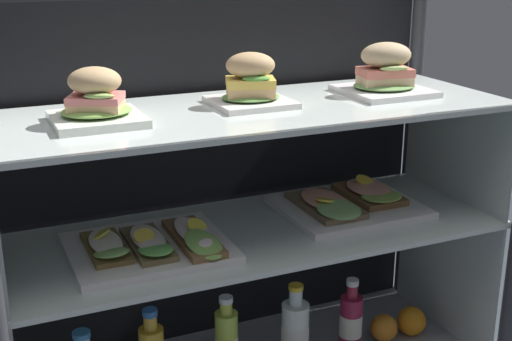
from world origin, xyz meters
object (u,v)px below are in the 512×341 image
object	(u,v)px
plated_roll_sandwich_mid_left	(250,85)
orange_fruit_beside_bottles	(384,328)
plated_roll_sandwich_near_left_corner	(96,103)
juice_bottle_back_right	(351,322)
orange_fruit_near_left_post	(411,321)
plated_roll_sandwich_far_left	(385,75)
juice_bottle_tucked_behind	(295,334)
open_sandwich_tray_near_right_corner	(349,202)
open_sandwich_tray_far_right	(152,245)

from	to	relation	value
plated_roll_sandwich_mid_left	orange_fruit_beside_bottles	world-z (taller)	plated_roll_sandwich_mid_left
plated_roll_sandwich_near_left_corner	juice_bottle_back_right	distance (m)	0.88
orange_fruit_beside_bottles	orange_fruit_near_left_post	size ratio (longest dim) A/B	0.94
plated_roll_sandwich_far_left	juice_bottle_tucked_behind	bearing A→B (deg)	-172.38
plated_roll_sandwich_mid_left	open_sandwich_tray_near_right_corner	world-z (taller)	plated_roll_sandwich_mid_left
juice_bottle_back_right	orange_fruit_beside_bottles	bearing A→B (deg)	1.84
open_sandwich_tray_near_right_corner	juice_bottle_tucked_behind	xyz separation A→B (m)	(-0.17, -0.04, -0.31)
plated_roll_sandwich_near_left_corner	orange_fruit_near_left_post	world-z (taller)	plated_roll_sandwich_near_left_corner
juice_bottle_back_right	juice_bottle_tucked_behind	bearing A→B (deg)	-176.52
open_sandwich_tray_near_right_corner	orange_fruit_beside_bottles	distance (m)	0.38
plated_roll_sandwich_far_left	juice_bottle_back_right	bearing A→B (deg)	-163.75
open_sandwich_tray_near_right_corner	orange_fruit_beside_bottles	bearing A→B (deg)	-14.68
open_sandwich_tray_far_right	orange_fruit_beside_bottles	size ratio (longest dim) A/B	4.60
open_sandwich_tray_far_right	open_sandwich_tray_near_right_corner	distance (m)	0.52
plated_roll_sandwich_far_left	juice_bottle_tucked_behind	xyz separation A→B (m)	(-0.25, -0.03, -0.63)
juice_bottle_back_right	orange_fruit_beside_bottles	world-z (taller)	juice_bottle_back_right
open_sandwich_tray_near_right_corner	plated_roll_sandwich_mid_left	bearing A→B (deg)	178.31
plated_roll_sandwich_near_left_corner	juice_bottle_tucked_behind	xyz separation A→B (m)	(0.45, -0.02, -0.62)
orange_fruit_beside_bottles	orange_fruit_near_left_post	world-z (taller)	orange_fruit_near_left_post
plated_roll_sandwich_far_left	open_sandwich_tray_far_right	world-z (taller)	plated_roll_sandwich_far_left
juice_bottle_tucked_behind	plated_roll_sandwich_near_left_corner	bearing A→B (deg)	177.23
juice_bottle_tucked_behind	orange_fruit_near_left_post	bearing A→B (deg)	1.60
plated_roll_sandwich_near_left_corner	open_sandwich_tray_near_right_corner	world-z (taller)	plated_roll_sandwich_near_left_corner
plated_roll_sandwich_mid_left	juice_bottle_back_right	distance (m)	0.69
open_sandwich_tray_far_right	orange_fruit_beside_bottles	bearing A→B (deg)	1.97
orange_fruit_beside_bottles	juice_bottle_tucked_behind	bearing A→B (deg)	-177.16
plated_roll_sandwich_far_left	orange_fruit_near_left_post	distance (m)	0.69
juice_bottle_back_right	orange_fruit_beside_bottles	size ratio (longest dim) A/B	2.77
orange_fruit_near_left_post	open_sandwich_tray_near_right_corner	bearing A→B (deg)	170.72
open_sandwich_tray_far_right	juice_bottle_tucked_behind	distance (m)	0.47
orange_fruit_beside_bottles	juice_bottle_back_right	bearing A→B (deg)	-178.16
juice_bottle_back_right	plated_roll_sandwich_mid_left	bearing A→B (deg)	171.58
plated_roll_sandwich_near_left_corner	orange_fruit_near_left_post	size ratio (longest dim) A/B	2.26
open_sandwich_tray_near_right_corner	juice_bottle_back_right	xyz separation A→B (m)	(0.00, -0.03, -0.32)
plated_roll_sandwich_far_left	juice_bottle_tucked_behind	distance (m)	0.67
plated_roll_sandwich_near_left_corner	orange_fruit_near_left_post	distance (m)	1.06
open_sandwich_tray_far_right	juice_bottle_back_right	xyz separation A→B (m)	(0.52, 0.02, -0.32)
juice_bottle_tucked_behind	plated_roll_sandwich_far_left	bearing A→B (deg)	7.62
orange_fruit_beside_bottles	orange_fruit_near_left_post	distance (m)	0.09
juice_bottle_back_right	orange_fruit_near_left_post	distance (m)	0.20
juice_bottle_back_right	orange_fruit_beside_bottles	distance (m)	0.12
open_sandwich_tray_far_right	open_sandwich_tray_near_right_corner	world-z (taller)	same
orange_fruit_near_left_post	open_sandwich_tray_far_right	bearing A→B (deg)	-178.55
plated_roll_sandwich_mid_left	plated_roll_sandwich_near_left_corner	bearing A→B (deg)	-175.34
open_sandwich_tray_far_right	juice_bottle_tucked_behind	size ratio (longest dim) A/B	1.49
open_sandwich_tray_far_right	orange_fruit_beside_bottles	distance (m)	0.73
juice_bottle_tucked_behind	orange_fruit_near_left_post	distance (m)	0.37
plated_roll_sandwich_near_left_corner	juice_bottle_back_right	size ratio (longest dim) A/B	0.87
plated_roll_sandwich_far_left	orange_fruit_near_left_post	world-z (taller)	plated_roll_sandwich_far_left
plated_roll_sandwich_near_left_corner	open_sandwich_tray_near_right_corner	size ratio (longest dim) A/B	0.53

